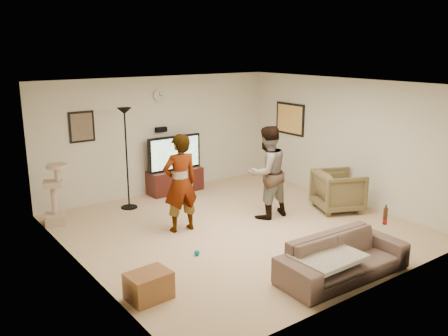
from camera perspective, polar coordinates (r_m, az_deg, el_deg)
floor at (r=8.47m, az=1.67°, el=-7.21°), size 5.50×5.50×0.02m
ceiling at (r=7.90m, az=1.81°, el=10.04°), size 5.50×5.50×0.02m
wall_back at (r=10.35m, az=-7.68°, el=3.92°), size 5.50×0.04×2.50m
wall_front at (r=6.24m, az=17.49°, el=-3.61°), size 5.50×0.04×2.50m
wall_left at (r=6.81m, az=-16.86°, el=-2.07°), size 0.04×5.50×2.50m
wall_right at (r=9.99m, az=14.31°, el=3.22°), size 0.04×5.50×2.50m
wall_clock at (r=10.21m, az=-7.75°, el=8.59°), size 0.26×0.04×0.26m
wall_speaker at (r=10.28m, az=-7.54°, el=4.58°), size 0.25×0.10×0.10m
picture_back at (r=9.59m, az=-16.65°, el=4.74°), size 0.42×0.03×0.52m
picture_right at (r=11.00m, az=7.89°, el=5.84°), size 0.03×0.78×0.62m
tv_stand at (r=10.47m, az=-5.86°, el=-1.52°), size 1.21×0.45×0.51m
console_box at (r=10.19m, az=-4.84°, el=-3.22°), size 0.40×0.30×0.07m
tv at (r=10.32m, az=-5.95°, el=1.81°), size 1.25×0.08×0.74m
tv_screen at (r=10.28m, az=-5.82°, el=1.77°), size 1.15×0.01×0.65m
floor_lamp at (r=9.38m, az=-11.55°, el=1.05°), size 0.32×0.32×1.98m
cat_tree at (r=8.96m, az=-19.70°, el=-3.02°), size 0.46×0.46×1.11m
person_left at (r=8.12m, az=-5.25°, el=-1.82°), size 0.66×0.47×1.70m
person_right at (r=8.77m, az=5.17°, el=-0.52°), size 0.84×0.65×1.72m
sofa at (r=6.87m, az=14.05°, el=-10.34°), size 1.97×0.84×0.57m
throw_blanket at (r=6.60m, az=12.31°, el=-10.32°), size 0.91×0.71×0.06m
beer_bottle at (r=7.39m, az=18.73°, el=-5.48°), size 0.06×0.06×0.25m
armchair at (r=9.50m, az=13.51°, el=-2.65°), size 1.12×1.11×0.78m
side_table at (r=6.25m, az=-8.99°, el=-13.74°), size 0.56×0.44×0.36m
toy_ball at (r=7.40m, az=-3.26°, el=-10.09°), size 0.09×0.09×0.09m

